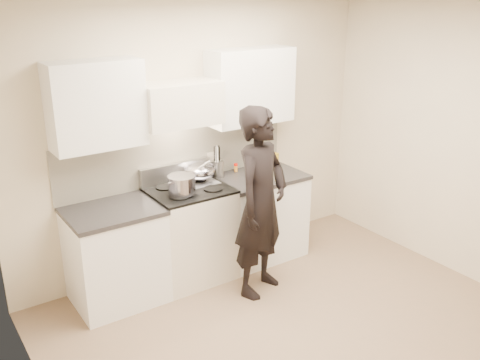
% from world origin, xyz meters
% --- Properties ---
extents(ground_plane, '(4.00, 4.00, 0.00)m').
position_xyz_m(ground_plane, '(0.00, 0.00, 0.00)').
color(ground_plane, '#82654D').
extents(room_shell, '(4.04, 3.54, 2.70)m').
position_xyz_m(room_shell, '(-0.06, 0.37, 1.60)').
color(room_shell, beige).
rests_on(room_shell, ground).
extents(stove, '(0.76, 0.65, 0.96)m').
position_xyz_m(stove, '(-0.30, 1.42, 0.47)').
color(stove, silver).
rests_on(stove, ground).
extents(counter_right, '(0.92, 0.67, 0.92)m').
position_xyz_m(counter_right, '(0.53, 1.43, 0.46)').
color(counter_right, white).
rests_on(counter_right, ground).
extents(counter_left, '(0.82, 0.67, 0.92)m').
position_xyz_m(counter_left, '(-1.08, 1.43, 0.46)').
color(counter_left, white).
rests_on(counter_left, ground).
extents(wok, '(0.32, 0.40, 0.26)m').
position_xyz_m(wok, '(-0.10, 1.56, 1.05)').
color(wok, '#AFAFC4').
rests_on(wok, stove).
extents(stock_pot, '(0.35, 0.34, 0.17)m').
position_xyz_m(stock_pot, '(-0.43, 1.33, 1.04)').
color(stock_pot, '#AFAFC4').
rests_on(stock_pot, stove).
extents(utensil_crock, '(0.12, 0.12, 0.32)m').
position_xyz_m(utensil_crock, '(0.15, 1.63, 1.02)').
color(utensil_crock, '#B1B1B1').
rests_on(utensil_crock, counter_right).
extents(spice_jar, '(0.04, 0.04, 0.09)m').
position_xyz_m(spice_jar, '(0.39, 1.65, 0.96)').
color(spice_jar, orange).
rests_on(spice_jar, counter_right).
extents(oil_glass, '(0.08, 0.08, 0.14)m').
position_xyz_m(oil_glass, '(0.86, 1.57, 0.99)').
color(oil_glass, gold).
rests_on(oil_glass, counter_right).
extents(person, '(0.78, 0.66, 1.80)m').
position_xyz_m(person, '(0.12, 0.83, 0.90)').
color(person, black).
rests_on(person, ground).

